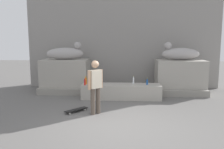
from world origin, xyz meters
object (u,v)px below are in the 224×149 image
object	(u,v)px
bottle_orange	(86,81)
bottle_blue	(147,82)
bottle_red	(85,82)
skater	(95,85)
skateboard	(76,110)
statue_reclining_left	(66,53)
bottle_clear	(133,81)
statue_reclining_right	(180,53)

from	to	relation	value
bottle_orange	bottle_blue	size ratio (longest dim) A/B	1.22
bottle_red	skater	bearing A→B (deg)	-69.57
skateboard	bottle_orange	size ratio (longest dim) A/B	2.28
skater	bottle_red	world-z (taller)	skater
bottle_red	bottle_orange	world-z (taller)	bottle_orange
skateboard	bottle_blue	xyz separation A→B (m)	(2.40, 1.76, 0.61)
skateboard	bottle_orange	world-z (taller)	bottle_orange
statue_reclining_left	bottle_clear	bearing A→B (deg)	-35.42
skateboard	bottle_clear	distance (m)	2.74
statue_reclining_right	skateboard	bearing A→B (deg)	36.62
bottle_orange	skateboard	bearing A→B (deg)	-90.84
statue_reclining_right	skateboard	world-z (taller)	statue_reclining_right
skater	bottle_clear	distance (m)	2.41
bottle_clear	skater	bearing A→B (deg)	-120.76
statue_reclining_left	bottle_clear	distance (m)	3.32
statue_reclining_right	bottle_clear	size ratio (longest dim) A/B	5.08
bottle_red	bottle_orange	size ratio (longest dim) A/B	0.90
statue_reclining_right	skater	world-z (taller)	statue_reclining_right
skater	bottle_clear	world-z (taller)	skater
statue_reclining_right	bottle_red	world-z (taller)	statue_reclining_right
statue_reclining_right	bottle_red	xyz separation A→B (m)	(-3.86, -1.51, -1.02)
statue_reclining_left	bottle_blue	size ratio (longest dim) A/B	6.46
statue_reclining_right	skateboard	distance (m)	5.19
statue_reclining_right	bottle_blue	world-z (taller)	statue_reclining_right
statue_reclining_left	statue_reclining_right	xyz separation A→B (m)	(4.95, -0.01, 0.00)
skateboard	bottle_blue	distance (m)	3.04
skater	bottle_orange	world-z (taller)	skater
statue_reclining_left	bottle_red	size ratio (longest dim) A/B	5.89
statue_reclining_left	bottle_clear	world-z (taller)	statue_reclining_left
statue_reclining_left	bottle_blue	distance (m)	3.85
bottle_red	bottle_blue	bearing A→B (deg)	5.77
statue_reclining_left	bottle_orange	xyz separation A→B (m)	(1.10, -1.32, -1.01)
skater	bottle_red	distance (m)	1.82
statue_reclining_right	skater	distance (m)	4.62
statue_reclining_right	skater	bearing A→B (deg)	43.32
skater	statue_reclining_left	bearing A→B (deg)	-103.99
statue_reclining_right	bottle_orange	bearing A→B (deg)	17.31
statue_reclining_left	skater	size ratio (longest dim) A/B	1.01
skateboard	statue_reclining_left	bearing A→B (deg)	-118.55
bottle_red	bottle_orange	xyz separation A→B (m)	(0.01, 0.21, 0.02)
skater	bottle_blue	bearing A→B (deg)	-174.40
statue_reclining_left	bottle_red	distance (m)	2.14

